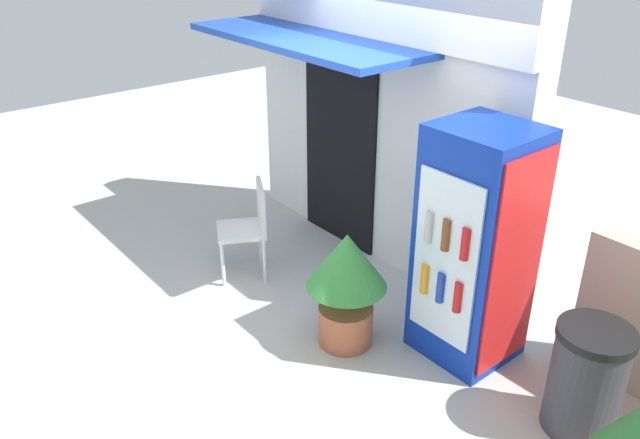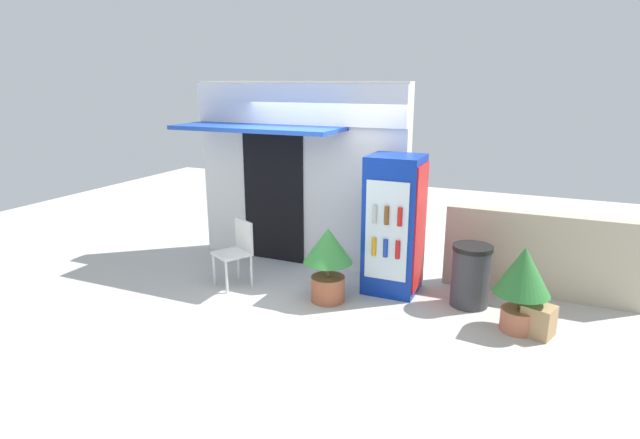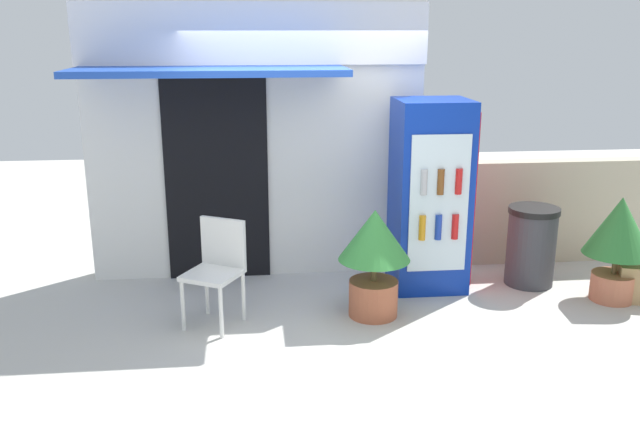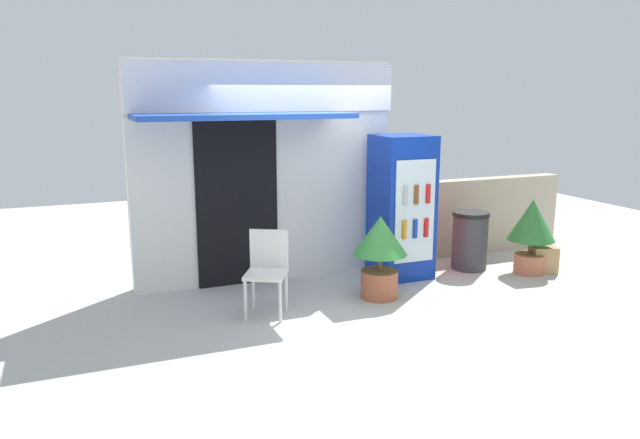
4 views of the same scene
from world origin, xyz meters
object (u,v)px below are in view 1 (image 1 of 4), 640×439
(plastic_chair, at_px, (250,223))
(trash_bin, at_px, (586,380))
(potted_plant_near_shop, at_px, (347,278))
(drink_cooler, at_px, (476,247))

(plastic_chair, xyz_separation_m, trash_bin, (3.11, 0.60, -0.14))
(potted_plant_near_shop, xyz_separation_m, trash_bin, (1.72, 0.61, -0.21))
(drink_cooler, xyz_separation_m, trash_bin, (1.05, -0.07, -0.53))
(drink_cooler, distance_m, potted_plant_near_shop, 1.01)
(drink_cooler, relative_size, trash_bin, 2.32)
(drink_cooler, height_order, plastic_chair, drink_cooler)
(plastic_chair, distance_m, potted_plant_near_shop, 1.39)
(drink_cooler, bearing_deg, potted_plant_near_shop, -134.76)
(potted_plant_near_shop, height_order, trash_bin, potted_plant_near_shop)
(potted_plant_near_shop, distance_m, trash_bin, 1.84)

